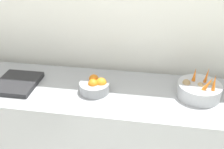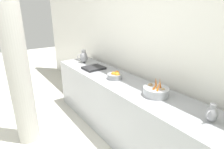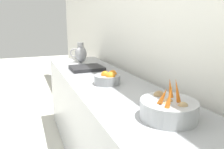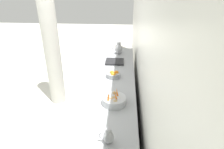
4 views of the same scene
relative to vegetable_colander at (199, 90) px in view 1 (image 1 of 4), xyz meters
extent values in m
cube|color=#9EA0A5|center=(0.03, -0.58, -0.51)|extent=(0.65, 3.19, 0.90)
cylinder|color=#ADAFB5|center=(0.00, 0.00, -0.01)|extent=(0.30, 0.30, 0.10)
torus|color=#ADAFB5|center=(0.00, 0.00, -0.05)|extent=(0.18, 0.18, 0.01)
cone|color=orange|center=(0.06, 0.08, 0.09)|extent=(0.06, 0.04, 0.14)
cone|color=orange|center=(0.07, 0.03, 0.08)|extent=(0.04, 0.09, 0.13)
cone|color=orange|center=(-0.04, -0.04, 0.09)|extent=(0.05, 0.04, 0.14)
cone|color=orange|center=(-0.02, 0.04, 0.09)|extent=(0.07, 0.04, 0.17)
ellipsoid|color=#9E7F56|center=(0.00, -0.09, 0.05)|extent=(0.06, 0.05, 0.05)
ellipsoid|color=tan|center=(0.01, 0.00, 0.04)|extent=(0.05, 0.04, 0.04)
ellipsoid|color=tan|center=(0.03, 0.03, 0.04)|extent=(0.05, 0.04, 0.03)
ellipsoid|color=tan|center=(-0.02, 0.08, 0.04)|extent=(0.05, 0.05, 0.04)
cylinder|color=gray|center=(0.06, -0.74, -0.02)|extent=(0.22, 0.22, 0.07)
sphere|color=orange|center=(0.08, -0.75, 0.02)|extent=(0.07, 0.07, 0.07)
sphere|color=orange|center=(0.05, -0.69, 0.02)|extent=(0.08, 0.08, 0.08)
sphere|color=orange|center=(0.00, -0.76, 0.02)|extent=(0.07, 0.07, 0.07)
cube|color=#232326|center=(0.07, -1.34, -0.04)|extent=(0.34, 0.30, 0.04)
camera|label=1|loc=(1.69, -0.35, 1.03)|focal=43.46mm
camera|label=2|loc=(1.59, 1.29, 0.90)|focal=29.14mm
camera|label=3|loc=(0.68, 0.87, 0.44)|focal=34.35mm
camera|label=4|loc=(-0.12, 2.12, 1.43)|focal=32.06mm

